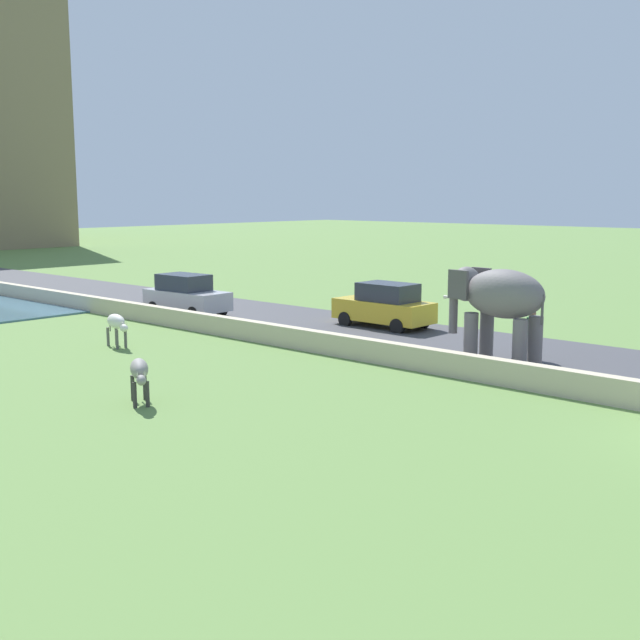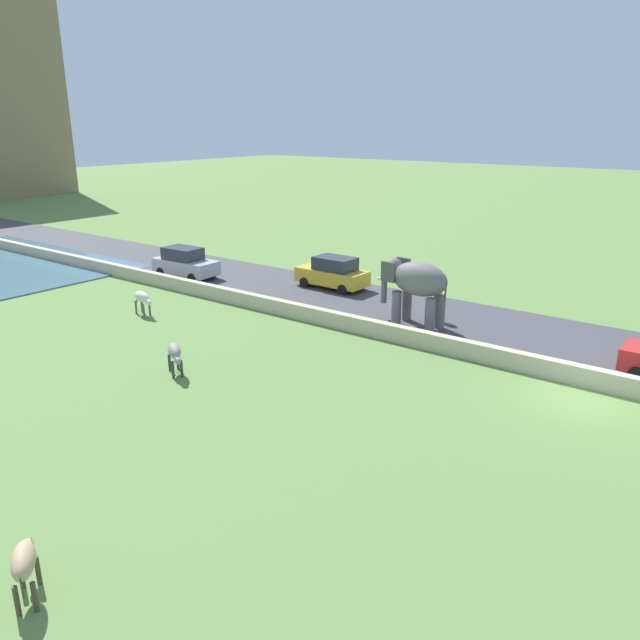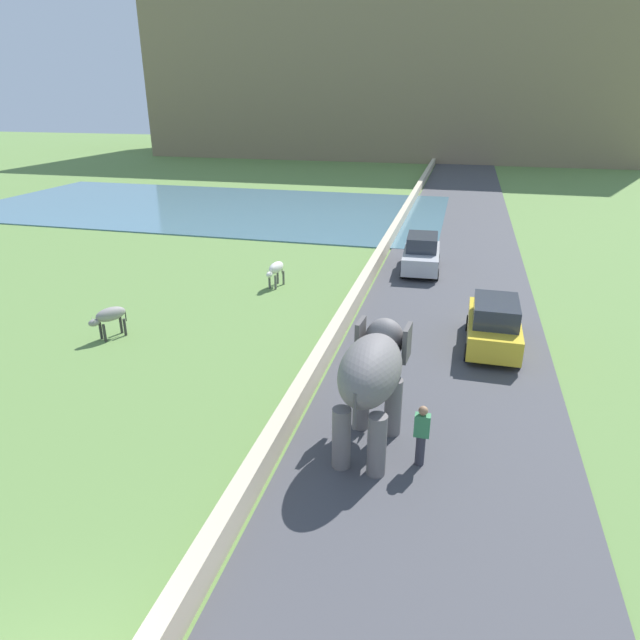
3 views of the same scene
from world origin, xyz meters
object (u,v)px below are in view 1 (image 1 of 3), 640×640
Objects in this scene: elephant at (498,300)px; cow_grey at (139,372)px; person_beside_elephant at (532,334)px; car_silver at (186,295)px; cow_white at (117,323)px; car_yellow at (385,306)px.

elephant reaches higher than cow_grey.
person_beside_elephant is 15.78m from car_silver.
cow_white is at bearing -147.02° from car_silver.
person_beside_elephant is at bearing -85.29° from car_silver.
car_yellow is 0.99× the size of car_silver.
car_silver is 7.39m from cow_white.
cow_white is at bearing 122.65° from person_beside_elephant.
elephant is 11.07m from cow_grey.
car_silver is (-1.30, 15.72, 0.03)m from person_beside_elephant.
cow_white is (-6.20, -4.02, -0.06)m from car_silver.
car_silver is 2.99× the size of cow_grey.
elephant reaches higher than cow_white.
cow_white is 7.95m from cow_grey.
elephant is 12.84m from cow_white.
car_yellow is 2.96× the size of cow_grey.
elephant is 0.88× the size of car_yellow.
car_yellow reaches higher than cow_grey.
car_yellow reaches higher than cow_white.
car_yellow is at bearing 10.54° from cow_grey.
cow_white is (-6.22, 11.16, -1.20)m from elephant.
cow_white is at bearing 60.36° from cow_grey.
car_silver is at bearing 90.08° from elephant.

